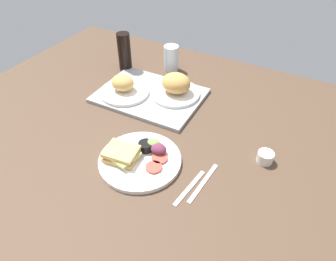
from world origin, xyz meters
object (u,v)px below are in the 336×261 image
at_px(bread_plate_near, 124,88).
at_px(drinking_glass, 171,58).
at_px(soda_bottle, 124,52).
at_px(fork, 189,187).
at_px(espresso_cup, 265,157).
at_px(plate_with_salad, 139,157).
at_px(knife, 203,182).
at_px(bread_plate_far, 176,87).
at_px(serving_tray, 150,95).

distance_m(bread_plate_near, drinking_glass, 0.32).
height_order(drinking_glass, soda_bottle, soda_bottle).
relative_size(soda_bottle, fork, 1.11).
bearing_deg(espresso_cup, fork, -127.16).
xyz_separation_m(plate_with_salad, espresso_cup, (0.38, 0.21, 0.00)).
bearing_deg(knife, bread_plate_near, 64.59).
height_order(bread_plate_far, drinking_glass, drinking_glass).
relative_size(drinking_glass, soda_bottle, 0.67).
relative_size(bread_plate_near, espresso_cup, 3.89).
distance_m(serving_tray, bread_plate_far, 0.12).
bearing_deg(plate_with_salad, bread_plate_near, 132.25).
height_order(plate_with_salad, soda_bottle, soda_bottle).
xyz_separation_m(drinking_glass, espresso_cup, (0.59, -0.41, -0.04)).
bearing_deg(knife, bread_plate_far, 42.34).
bearing_deg(knife, fork, 147.20).
bearing_deg(knife, plate_with_salad, 97.90).
bearing_deg(bread_plate_near, drinking_glass, 77.43).
relative_size(serving_tray, fork, 2.65).
bearing_deg(fork, bread_plate_near, 62.67).
xyz_separation_m(bread_plate_far, knife, (0.31, -0.39, -0.05)).
bearing_deg(espresso_cup, plate_with_salad, -151.45).
distance_m(plate_with_salad, fork, 0.21).
xyz_separation_m(bread_plate_far, drinking_glass, (-0.14, 0.21, 0.01)).
relative_size(bread_plate_near, fork, 1.28).
xyz_separation_m(plate_with_salad, drinking_glass, (-0.21, 0.62, 0.05)).
height_order(soda_bottle, knife, soda_bottle).
xyz_separation_m(serving_tray, plate_with_salad, (0.17, -0.36, 0.01)).
bearing_deg(bread_plate_far, plate_with_salad, -79.94).
distance_m(soda_bottle, espresso_cup, 0.85).
xyz_separation_m(soda_bottle, knife, (0.65, -0.49, -0.09)).
relative_size(bread_plate_near, knife, 1.15).
bearing_deg(fork, drinking_glass, 39.91).
relative_size(bread_plate_near, bread_plate_far, 0.99).
height_order(drinking_glass, fork, drinking_glass).
relative_size(drinking_glass, knife, 0.67).
bearing_deg(soda_bottle, espresso_cup, -20.77).
bearing_deg(bread_plate_near, serving_tray, 24.63).
distance_m(bread_plate_far, soda_bottle, 0.36).
bearing_deg(espresso_cup, soda_bottle, 159.23).
relative_size(serving_tray, drinking_glass, 3.56).
height_order(serving_tray, soda_bottle, soda_bottle).
xyz_separation_m(drinking_glass, knife, (0.45, -0.60, -0.06)).
xyz_separation_m(bread_plate_near, drinking_glass, (0.07, 0.31, 0.02)).
xyz_separation_m(serving_tray, espresso_cup, (0.56, -0.15, 0.01)).
bearing_deg(espresso_cup, serving_tray, 165.24).
bearing_deg(soda_bottle, knife, -37.29).
relative_size(bread_plate_near, drinking_glass, 1.72).
distance_m(drinking_glass, soda_bottle, 0.23).
bearing_deg(espresso_cup, bread_plate_near, 171.48).
height_order(bread_plate_far, plate_with_salad, bread_plate_far).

